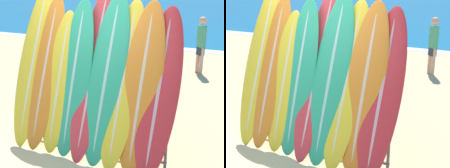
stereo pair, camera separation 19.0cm
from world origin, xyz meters
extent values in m
plane|color=tan|center=(0.00, 0.00, 0.00)|extent=(160.00, 160.00, 0.00)
cube|color=white|center=(0.00, 8.83, 0.01)|extent=(120.00, 0.60, 0.01)
cylinder|color=#47474C|center=(-0.94, 0.56, 0.41)|extent=(0.04, 0.04, 0.82)
cylinder|color=#47474C|center=(1.42, 0.56, 0.41)|extent=(0.04, 0.04, 0.82)
cylinder|color=#47474C|center=(0.24, 0.56, 0.80)|extent=(2.40, 0.04, 0.04)
cylinder|color=#47474C|center=(0.24, 0.56, 0.12)|extent=(2.40, 0.04, 0.04)
ellipsoid|color=yellow|center=(-0.80, 0.70, 1.22)|extent=(0.54, 1.06, 2.44)
ellipsoid|color=beige|center=(-0.80, 0.70, 1.22)|extent=(0.10, 1.03, 2.35)
ellipsoid|color=orange|center=(-0.55, 0.66, 1.13)|extent=(0.52, 0.98, 2.27)
ellipsoid|color=beige|center=(-0.55, 0.66, 1.13)|extent=(0.09, 0.96, 2.18)
ellipsoid|color=yellow|center=(-0.27, 0.61, 1.03)|extent=(0.50, 0.80, 2.05)
ellipsoid|color=beige|center=(-0.27, 0.61, 1.03)|extent=(0.09, 0.78, 1.98)
ellipsoid|color=#289E70|center=(-0.03, 0.64, 1.12)|extent=(0.53, 0.85, 2.23)
ellipsoid|color=#9AC3B3|center=(-0.03, 0.64, 1.12)|extent=(0.10, 0.82, 2.15)
ellipsoid|color=red|center=(0.24, 0.73, 1.23)|extent=(0.51, 1.16, 2.46)
ellipsoid|color=#D59E9F|center=(0.24, 0.73, 1.23)|extent=(0.09, 1.12, 2.36)
ellipsoid|color=#289E70|center=(0.49, 0.68, 1.17)|extent=(0.56, 1.01, 2.34)
ellipsoid|color=#9AC3B3|center=(0.49, 0.68, 1.17)|extent=(0.10, 0.98, 2.25)
ellipsoid|color=yellow|center=(0.74, 0.67, 1.12)|extent=(0.50, 1.02, 2.23)
ellipsoid|color=beige|center=(0.74, 0.67, 1.12)|extent=(0.09, 0.99, 2.15)
ellipsoid|color=orange|center=(1.01, 0.65, 1.11)|extent=(0.56, 0.89, 2.23)
ellipsoid|color=beige|center=(1.01, 0.65, 1.11)|extent=(0.10, 0.86, 2.14)
ellipsoid|color=red|center=(1.26, 0.65, 1.08)|extent=(0.54, 0.97, 2.16)
ellipsoid|color=#D19A9C|center=(1.26, 0.65, 1.08)|extent=(0.10, 0.94, 2.08)
cylinder|color=tan|center=(0.83, 5.75, 0.37)|extent=(0.10, 0.10, 0.75)
cylinder|color=tan|center=(0.94, 5.64, 0.37)|extent=(0.10, 0.10, 0.75)
cube|color=#282D38|center=(0.89, 5.70, 0.63)|extent=(0.24, 0.24, 0.22)
cube|color=#42996B|center=(0.89, 5.70, 1.04)|extent=(0.27, 0.26, 0.58)
sphere|color=tan|center=(0.89, 5.70, 1.47)|extent=(0.21, 0.21, 0.21)
cylinder|color=tan|center=(-1.85, 5.33, 0.37)|extent=(0.10, 0.10, 0.74)
cylinder|color=tan|center=(-1.86, 5.17, 0.37)|extent=(0.10, 0.10, 0.74)
cube|color=#282D38|center=(-1.85, 5.25, 0.63)|extent=(0.13, 0.21, 0.22)
cube|color=gold|center=(-1.85, 5.25, 1.03)|extent=(0.15, 0.23, 0.58)
sphere|color=tan|center=(-1.85, 5.25, 1.46)|extent=(0.21, 0.21, 0.21)
cylinder|color=tan|center=(-1.21, 7.42, 0.38)|extent=(0.11, 0.11, 0.76)
cylinder|color=tan|center=(-1.38, 7.40, 0.38)|extent=(0.11, 0.11, 0.76)
cube|color=#282D38|center=(-1.30, 7.41, 0.65)|extent=(0.23, 0.16, 0.23)
cube|color=gold|center=(-1.30, 7.41, 1.06)|extent=(0.25, 0.18, 0.60)
sphere|color=tan|center=(-1.30, 7.41, 1.50)|extent=(0.22, 0.22, 0.22)
camera|label=1|loc=(2.37, -3.05, 2.43)|focal=50.00mm
camera|label=2|loc=(2.54, -2.97, 2.43)|focal=50.00mm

